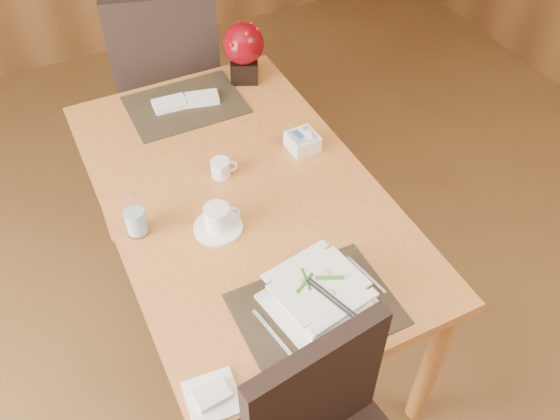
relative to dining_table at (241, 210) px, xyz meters
name	(u,v)px	position (x,y,z in m)	size (l,w,h in m)	color
dining_table	(241,210)	(0.00, 0.00, 0.00)	(0.90, 1.50, 0.75)	#C57836
placemat_near	(316,309)	(0.00, -0.55, 0.10)	(0.45, 0.33, 0.01)	black
placemat_far	(186,105)	(0.00, 0.55, 0.10)	(0.45, 0.33, 0.01)	black
soup_setting	(318,296)	(0.01, -0.54, 0.15)	(0.30, 0.30, 0.11)	white
coffee_cup	(217,220)	(-0.13, -0.13, 0.14)	(0.16, 0.16, 0.09)	white
water_glass	(134,213)	(-0.37, -0.03, 0.18)	(0.08, 0.08, 0.17)	white
creamer_jug	(221,168)	(-0.03, 0.10, 0.13)	(0.09, 0.09, 0.06)	white
sugar_caddy	(303,142)	(0.30, 0.10, 0.13)	(0.10, 0.10, 0.06)	white
berry_decor	(244,49)	(0.29, 0.62, 0.24)	(0.17, 0.17, 0.25)	black
napkins_far	(188,101)	(0.01, 0.55, 0.11)	(0.26, 0.09, 0.02)	white
bread_plate	(212,397)	(-0.37, -0.67, 0.10)	(0.13, 0.13, 0.01)	white
far_chair	(170,77)	(0.07, 1.00, -0.06)	(0.61, 0.61, 1.05)	black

